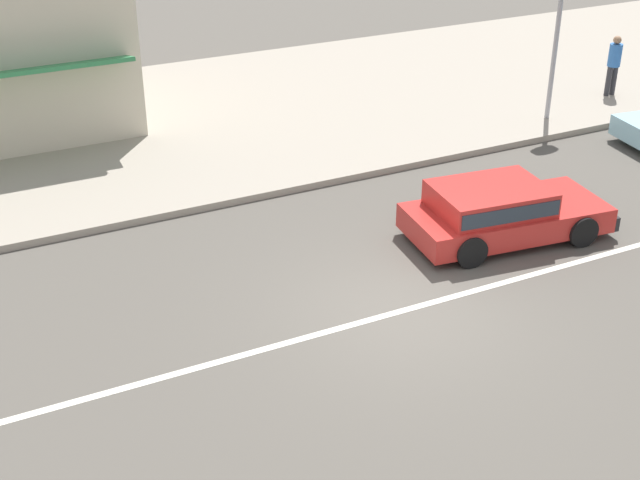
# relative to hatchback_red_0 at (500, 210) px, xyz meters

# --- Properties ---
(ground_plane) EXTENTS (160.00, 160.00, 0.00)m
(ground_plane) POSITION_rel_hatchback_red_0_xyz_m (-3.02, -1.45, -0.59)
(ground_plane) COLOR #544F47
(lane_centre_stripe) EXTENTS (50.40, 0.14, 0.01)m
(lane_centre_stripe) POSITION_rel_hatchback_red_0_xyz_m (-3.02, -1.45, -0.59)
(lane_centre_stripe) COLOR silver
(lane_centre_stripe) RESTS_ON ground
(kerb_strip) EXTENTS (68.00, 10.00, 0.15)m
(kerb_strip) POSITION_rel_hatchback_red_0_xyz_m (-3.02, 8.62, -0.52)
(kerb_strip) COLOR #9E9384
(kerb_strip) RESTS_ON ground
(hatchback_red_0) EXTENTS (4.08, 2.16, 1.10)m
(hatchback_red_0) POSITION_rel_hatchback_red_0_xyz_m (0.00, 0.00, 0.00)
(hatchback_red_0) COLOR red
(hatchback_red_0) RESTS_ON ground
(street_clock) EXTENTS (0.72, 0.22, 3.70)m
(street_clock) POSITION_rel_hatchback_red_0_xyz_m (4.98, 4.65, 2.36)
(street_clock) COLOR #9E9EA3
(street_clock) RESTS_ON kerb_strip
(pedestrian_mid_kerb) EXTENTS (0.34, 0.34, 1.62)m
(pedestrian_mid_kerb) POSITION_rel_hatchback_red_0_xyz_m (7.68, 5.33, 0.50)
(pedestrian_mid_kerb) COLOR #333338
(pedestrian_mid_kerb) RESTS_ON kerb_strip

